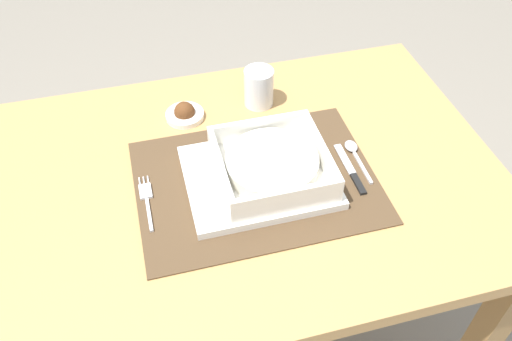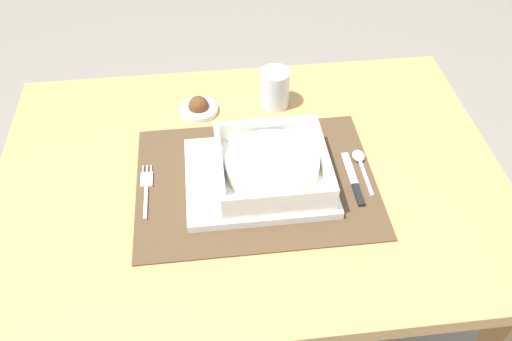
{
  "view_description": "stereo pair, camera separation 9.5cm",
  "coord_description": "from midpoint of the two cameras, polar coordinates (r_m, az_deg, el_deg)",
  "views": [
    {
      "loc": [
        -0.16,
        -0.67,
        1.43
      ],
      "look_at": [
        0.01,
        -0.02,
        0.75
      ],
      "focal_mm": 36.96,
      "sensor_mm": 36.0,
      "label": 1
    },
    {
      "loc": [
        -0.07,
        -0.68,
        1.43
      ],
      "look_at": [
        0.01,
        -0.02,
        0.75
      ],
      "focal_mm": 36.96,
      "sensor_mm": 36.0,
      "label": 2
    }
  ],
  "objects": [
    {
      "name": "spoon",
      "position": [
        1.03,
        7.93,
        2.02
      ],
      "size": [
        0.02,
        0.12,
        0.01
      ],
      "rotation": [
        0.0,
        0.0,
        -0.07
      ],
      "color": "silver",
      "rests_on": "placemat"
    },
    {
      "name": "porridge_bowl",
      "position": [
        0.95,
        -1.14,
        0.43
      ],
      "size": [
        0.2,
        0.2,
        0.05
      ],
      "color": "white",
      "rests_on": "serving_plate"
    },
    {
      "name": "drinking_glass",
      "position": [
        1.12,
        -2.14,
        8.67
      ],
      "size": [
        0.06,
        0.06,
        0.08
      ],
      "color": "white",
      "rests_on": "dining_table"
    },
    {
      "name": "dining_table",
      "position": [
        1.07,
        -3.28,
        -4.59
      ],
      "size": [
        0.95,
        0.68,
        0.72
      ],
      "color": "#B2844C",
      "rests_on": "ground"
    },
    {
      "name": "placemat",
      "position": [
        0.97,
        -2.8,
        -1.32
      ],
      "size": [
        0.44,
        0.32,
        0.0
      ],
      "primitive_type": "cube",
      "color": "#4C3823",
      "rests_on": "dining_table"
    },
    {
      "name": "fork",
      "position": [
        0.97,
        -14.54,
        -3.09
      ],
      "size": [
        0.02,
        0.13,
        0.0
      ],
      "rotation": [
        0.0,
        0.0,
        0.06
      ],
      "color": "silver",
      "rests_on": "placemat"
    },
    {
      "name": "serving_plate",
      "position": [
        0.97,
        -2.51,
        -0.83
      ],
      "size": [
        0.27,
        0.22,
        0.02
      ],
      "primitive_type": "cube",
      "color": "white",
      "rests_on": "placemat"
    },
    {
      "name": "butter_knife",
      "position": [
        0.99,
        7.63,
        -0.26
      ],
      "size": [
        0.01,
        0.13,
        0.01
      ],
      "rotation": [
        0.0,
        0.0,
        -0.03
      ],
      "color": "black",
      "rests_on": "placemat"
    },
    {
      "name": "condiment_saucer",
      "position": [
        1.12,
        -10.17,
        5.98
      ],
      "size": [
        0.08,
        0.08,
        0.04
      ],
      "color": "white",
      "rests_on": "dining_table"
    }
  ]
}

